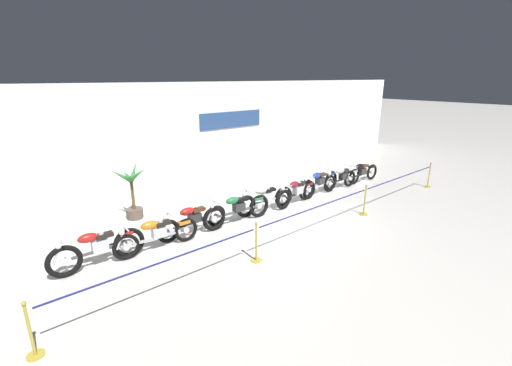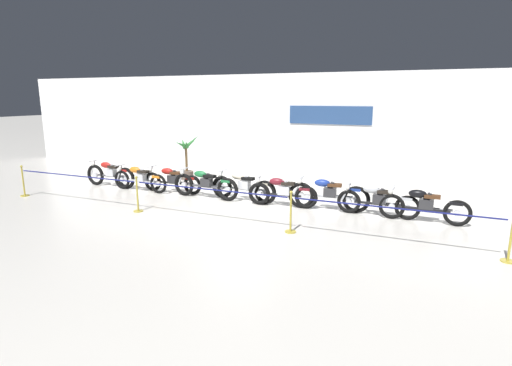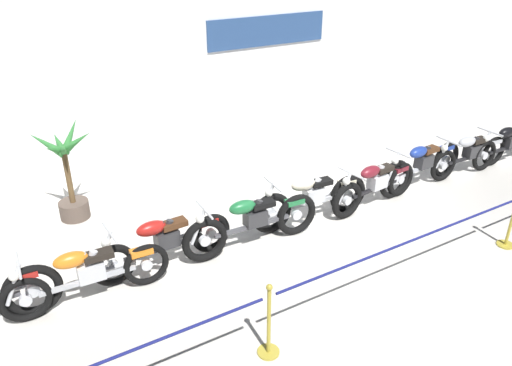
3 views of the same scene
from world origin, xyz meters
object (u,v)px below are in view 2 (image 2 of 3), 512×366
Objects in this scene: motorcycle_cream_4 at (243,187)px; motorcycle_maroon_5 at (282,192)px; motorcycle_red_2 at (172,180)px; motorcycle_blue_6 at (328,194)px; stanchion_far_right at (510,245)px; motorcycle_orange_1 at (139,178)px; motorcycle_black_8 at (424,205)px; motorcycle_silver_7 at (377,200)px; stanchion_mid_left at (138,200)px; potted_palm_left_of_row at (187,158)px; stanchion_far_left at (158,188)px; motorcycle_red_0 at (110,174)px; motorcycle_green_3 at (205,184)px; stanchion_mid_right at (291,218)px.

motorcycle_maroon_5 is (1.38, -0.15, -0.01)m from motorcycle_cream_4.
motorcycle_blue_6 reaches higher than motorcycle_red_2.
stanchion_far_right is (5.62, -2.15, -0.10)m from motorcycle_maroon_5.
motorcycle_orange_1 is 1.00× the size of motorcycle_black_8.
stanchion_mid_left reaches higher than motorcycle_silver_7.
motorcycle_maroon_5 is 0.96× the size of motorcycle_silver_7.
potted_palm_left_of_row is at bearing 156.36° from stanchion_far_right.
motorcycle_silver_7 is 6.14m from stanchion_far_left.
motorcycle_maroon_5 is 0.15× the size of stanchion_far_left.
motorcycle_silver_7 is at bearing -0.06° from motorcycle_red_0.
motorcycle_red_2 is 1.46m from motorcycle_green_3.
stanchion_far_left is at bearing -96.99° from motorcycle_green_3.
motorcycle_blue_6 is 2.60m from motorcycle_black_8.
motorcycle_red_2 is 6.90m from motorcycle_silver_7.
motorcycle_red_0 is at bearing 179.27° from motorcycle_maroon_5.
motorcycle_orange_1 is at bearing 161.49° from stanchion_mid_right.
stanchion_mid_right reaches higher than motorcycle_green_3.
motorcycle_red_2 is 0.98× the size of motorcycle_cream_4.
motorcycle_orange_1 is 6.65m from stanchion_mid_right.
motorcycle_cream_4 is at bearing 0.63° from motorcycle_red_0.
stanchion_mid_left is at bearing -155.72° from motorcycle_blue_6.
stanchion_mid_right is at bearing 0.00° from stanchion_mid_left.
motorcycle_orange_1 is at bearing -178.52° from motorcycle_blue_6.
motorcycle_silver_7 is 0.98× the size of motorcycle_black_8.
motorcycle_red_0 reaches higher than motorcycle_silver_7.
potted_palm_left_of_row is at bearing 105.43° from stanchion_mid_left.
stanchion_far_left reaches higher than motorcycle_cream_4.
stanchion_far_right is at bearing 0.00° from stanchion_mid_right.
stanchion_far_right is (8.29, -2.13, -0.12)m from motorcycle_green_3.
stanchion_mid_left reaches higher than motorcycle_red_0.
stanchion_mid_right reaches higher than motorcycle_red_0.
stanchion_mid_right is at bearing -65.51° from motorcycle_maroon_5.
motorcycle_maroon_5 is at bearing -6.03° from motorcycle_cream_4.
stanchion_mid_right is at bearing -18.51° from motorcycle_orange_1.
motorcycle_orange_1 is at bearing -4.96° from motorcycle_red_0.
motorcycle_black_8 is 2.19× the size of stanchion_mid_left.
motorcycle_cream_4 is 1.03× the size of motorcycle_silver_7.
stanchion_mid_left reaches higher than motorcycle_cream_4.
motorcycle_red_0 is at bearing 179.47° from motorcycle_black_8.
motorcycle_green_3 is at bearing -47.47° from potted_palm_left_of_row.
motorcycle_cream_4 is 3.26m from stanchion_mid_left.
motorcycle_red_0 is at bearing -177.78° from motorcycle_red_2.
motorcycle_cream_4 reaches higher than motorcycle_black_8.
motorcycle_red_2 is 2.64m from stanchion_far_left.
motorcycle_red_2 is at bearing 10.67° from motorcycle_orange_1.
stanchion_far_left is 3.94m from stanchion_mid_right.
stanchion_far_right reaches higher than motorcycle_red_2.
motorcycle_cream_4 is 1.29× the size of potted_palm_left_of_row.
stanchion_mid_left is at bearing -52.20° from motorcycle_orange_1.
motorcycle_red_2 is at bearing -69.73° from potted_palm_left_of_row.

